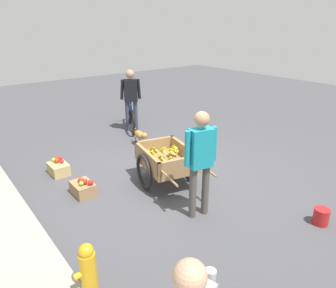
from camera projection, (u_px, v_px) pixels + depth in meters
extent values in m
plane|color=#47474C|center=(169.00, 181.00, 5.97)|extent=(24.00, 24.00, 0.00)
cube|color=#937047|center=(166.00, 163.00, 5.75)|extent=(1.25, 1.02, 0.10)
cube|color=#937047|center=(155.00, 145.00, 6.13)|extent=(0.23, 0.79, 0.24)
cube|color=#937047|center=(180.00, 165.00, 5.25)|extent=(0.23, 0.79, 0.24)
cube|color=#937047|center=(147.00, 158.00, 5.54)|extent=(1.09, 0.30, 0.24)
cube|color=#937047|center=(184.00, 151.00, 5.84)|extent=(1.09, 0.30, 0.24)
torus|color=black|center=(144.00, 172.00, 5.60)|extent=(0.64, 0.20, 0.64)
torus|color=black|center=(187.00, 163.00, 5.96)|extent=(0.64, 0.20, 0.64)
cylinder|color=gray|center=(166.00, 167.00, 5.78)|extent=(0.23, 0.87, 0.04)
cylinder|color=#937047|center=(169.00, 178.00, 4.87)|extent=(0.54, 0.15, 0.04)
cylinder|color=#937047|center=(207.00, 170.00, 5.14)|extent=(0.54, 0.15, 0.04)
cylinder|color=gray|center=(156.00, 164.00, 6.23)|extent=(0.04, 0.04, 0.35)
ellipsoid|color=gold|center=(175.00, 149.00, 5.86)|extent=(0.18, 0.07, 0.13)
ellipsoid|color=gold|center=(175.00, 149.00, 5.86)|extent=(0.17, 0.15, 0.11)
ellipsoid|color=gold|center=(174.00, 148.00, 5.87)|extent=(0.18, 0.05, 0.05)
ellipsoid|color=gold|center=(174.00, 147.00, 5.87)|extent=(0.18, 0.13, 0.10)
ellipsoid|color=gold|center=(173.00, 147.00, 5.88)|extent=(0.17, 0.10, 0.15)
ellipsoid|color=gold|center=(164.00, 152.00, 5.81)|extent=(0.17, 0.06, 0.14)
ellipsoid|color=gold|center=(163.00, 151.00, 5.82)|extent=(0.19, 0.11, 0.08)
ellipsoid|color=gold|center=(163.00, 150.00, 5.83)|extent=(0.19, 0.05, 0.09)
ellipsoid|color=gold|center=(162.00, 150.00, 5.83)|extent=(0.17, 0.07, 0.15)
ellipsoid|color=gold|center=(165.00, 151.00, 6.04)|extent=(0.18, 0.13, 0.13)
ellipsoid|color=gold|center=(165.00, 150.00, 6.04)|extent=(0.19, 0.12, 0.07)
ellipsoid|color=gold|center=(164.00, 149.00, 6.05)|extent=(0.19, 0.07, 0.09)
ellipsoid|color=gold|center=(163.00, 149.00, 6.05)|extent=(0.17, 0.07, 0.15)
ellipsoid|color=gold|center=(149.00, 153.00, 5.83)|extent=(0.17, 0.14, 0.14)
ellipsoid|color=gold|center=(148.00, 153.00, 5.83)|extent=(0.19, 0.07, 0.10)
ellipsoid|color=gold|center=(148.00, 152.00, 5.84)|extent=(0.17, 0.14, 0.05)
ellipsoid|color=gold|center=(147.00, 151.00, 5.84)|extent=(0.19, 0.12, 0.11)
ellipsoid|color=gold|center=(147.00, 151.00, 5.85)|extent=(0.18, 0.11, 0.14)
ellipsoid|color=gold|center=(154.00, 151.00, 5.80)|extent=(0.17, 0.14, 0.13)
ellipsoid|color=gold|center=(153.00, 151.00, 5.80)|extent=(0.19, 0.05, 0.09)
ellipsoid|color=gold|center=(153.00, 150.00, 5.80)|extent=(0.18, 0.13, 0.05)
ellipsoid|color=gold|center=(152.00, 149.00, 5.80)|extent=(0.19, 0.08, 0.10)
ellipsoid|color=gold|center=(152.00, 149.00, 5.81)|extent=(0.17, 0.08, 0.16)
ellipsoid|color=gold|center=(172.00, 152.00, 5.81)|extent=(0.19, 0.07, 0.13)
ellipsoid|color=gold|center=(172.00, 151.00, 5.81)|extent=(0.18, 0.13, 0.10)
ellipsoid|color=gold|center=(171.00, 151.00, 5.81)|extent=(0.17, 0.14, 0.05)
ellipsoid|color=gold|center=(170.00, 150.00, 5.82)|extent=(0.19, 0.07, 0.10)
ellipsoid|color=gold|center=(170.00, 149.00, 5.82)|extent=(0.18, 0.09, 0.13)
ellipsoid|color=gold|center=(157.00, 163.00, 5.50)|extent=(0.17, 0.07, 0.15)
ellipsoid|color=gold|center=(156.00, 162.00, 5.50)|extent=(0.19, 0.09, 0.10)
ellipsoid|color=gold|center=(156.00, 161.00, 5.51)|extent=(0.19, 0.11, 0.05)
ellipsoid|color=gold|center=(155.00, 160.00, 5.51)|extent=(0.18, 0.12, 0.10)
ellipsoid|color=gold|center=(154.00, 160.00, 5.51)|extent=(0.18, 0.06, 0.14)
ellipsoid|color=gold|center=(162.00, 159.00, 5.41)|extent=(0.18, 0.07, 0.12)
ellipsoid|color=gold|center=(161.00, 158.00, 5.42)|extent=(0.19, 0.10, 0.05)
ellipsoid|color=gold|center=(160.00, 157.00, 5.43)|extent=(0.17, 0.11, 0.14)
ellipsoid|color=gold|center=(153.00, 155.00, 5.57)|extent=(0.18, 0.07, 0.13)
ellipsoid|color=gold|center=(152.00, 154.00, 5.58)|extent=(0.19, 0.06, 0.09)
ellipsoid|color=gold|center=(152.00, 153.00, 5.58)|extent=(0.19, 0.05, 0.08)
ellipsoid|color=gold|center=(151.00, 153.00, 5.59)|extent=(0.18, 0.11, 0.13)
ellipsoid|color=gold|center=(161.00, 160.00, 5.49)|extent=(0.18, 0.07, 0.13)
ellipsoid|color=gold|center=(161.00, 159.00, 5.49)|extent=(0.19, 0.06, 0.08)
ellipsoid|color=gold|center=(160.00, 158.00, 5.50)|extent=(0.19, 0.11, 0.08)
ellipsoid|color=gold|center=(159.00, 157.00, 5.51)|extent=(0.17, 0.13, 0.14)
ellipsoid|color=gold|center=(174.00, 168.00, 5.33)|extent=(0.18, 0.05, 0.12)
ellipsoid|color=gold|center=(174.00, 168.00, 5.33)|extent=(0.19, 0.09, 0.09)
ellipsoid|color=gold|center=(173.00, 167.00, 5.34)|extent=(0.19, 0.08, 0.08)
ellipsoid|color=gold|center=(172.00, 166.00, 5.34)|extent=(0.18, 0.08, 0.13)
ellipsoid|color=gold|center=(171.00, 161.00, 5.49)|extent=(0.18, 0.13, 0.13)
ellipsoid|color=gold|center=(170.00, 160.00, 5.50)|extent=(0.19, 0.10, 0.05)
ellipsoid|color=gold|center=(170.00, 159.00, 5.51)|extent=(0.17, 0.06, 0.16)
ellipsoid|color=gold|center=(156.00, 151.00, 5.75)|extent=(0.19, 0.07, 0.12)
ellipsoid|color=gold|center=(155.00, 150.00, 5.76)|extent=(0.18, 0.06, 0.05)
ellipsoid|color=gold|center=(154.00, 149.00, 5.77)|extent=(0.18, 0.11, 0.14)
ellipsoid|color=gold|center=(176.00, 151.00, 5.88)|extent=(0.17, 0.13, 0.14)
ellipsoid|color=gold|center=(176.00, 150.00, 5.89)|extent=(0.18, 0.06, 0.05)
ellipsoid|color=gold|center=(175.00, 149.00, 5.91)|extent=(0.18, 0.07, 0.15)
cylinder|color=#4C4742|center=(193.00, 193.00, 4.74)|extent=(0.11, 0.11, 0.82)
cylinder|color=#4C4742|center=(205.00, 190.00, 4.83)|extent=(0.11, 0.11, 0.82)
cube|color=teal|center=(201.00, 148.00, 4.53)|extent=(0.27, 0.38, 0.58)
sphere|color=tan|center=(202.00, 119.00, 4.37)|extent=(0.22, 0.22, 0.22)
cylinder|color=teal|center=(187.00, 149.00, 4.43)|extent=(0.08, 0.09, 0.52)
cylinder|color=teal|center=(214.00, 144.00, 4.61)|extent=(0.08, 0.09, 0.52)
torus|color=black|center=(130.00, 112.00, 9.21)|extent=(0.62, 0.35, 0.66)
torus|color=black|center=(133.00, 122.00, 8.30)|extent=(0.62, 0.35, 0.66)
cylinder|color=#234C93|center=(131.00, 103.00, 8.61)|extent=(0.55, 0.30, 0.04)
cylinder|color=#234C93|center=(131.00, 110.00, 8.57)|extent=(0.11, 0.08, 0.45)
cylinder|color=#234C93|center=(130.00, 109.00, 8.86)|extent=(0.49, 0.27, 0.43)
ellipsoid|color=black|center=(131.00, 101.00, 8.45)|extent=(0.20, 0.08, 0.06)
cylinder|color=#234C93|center=(129.00, 96.00, 8.99)|extent=(0.23, 0.42, 0.03)
cylinder|color=#333851|center=(128.00, 116.00, 8.57)|extent=(0.11, 0.11, 0.81)
cylinder|color=#333851|center=(136.00, 116.00, 8.61)|extent=(0.11, 0.11, 0.81)
cube|color=black|center=(131.00, 90.00, 8.34)|extent=(0.33, 0.39, 0.57)
sphere|color=tan|center=(130.00, 74.00, 8.19)|extent=(0.22, 0.22, 0.22)
cylinder|color=black|center=(122.00, 90.00, 8.29)|extent=(0.08, 0.13, 0.52)
cylinder|color=black|center=(139.00, 89.00, 8.37)|extent=(0.08, 0.11, 0.52)
ellipsoid|color=#AD7A38|center=(140.00, 135.00, 7.58)|extent=(0.46, 0.25, 0.18)
sphere|color=#AD7A38|center=(144.00, 136.00, 7.34)|extent=(0.14, 0.14, 0.14)
cylinder|color=#AD7A38|center=(135.00, 130.00, 7.79)|extent=(0.11, 0.04, 0.12)
cylinder|color=#AD7A38|center=(144.00, 143.00, 7.56)|extent=(0.04, 0.04, 0.18)
cylinder|color=#AD7A38|center=(140.00, 144.00, 7.51)|extent=(0.04, 0.04, 0.18)
cylinder|color=#AD7A38|center=(140.00, 140.00, 7.77)|extent=(0.04, 0.04, 0.18)
cylinder|color=#AD7A38|center=(136.00, 140.00, 7.73)|extent=(0.04, 0.04, 0.18)
cylinder|color=gold|center=(89.00, 275.00, 3.39)|extent=(0.18, 0.18, 0.55)
sphere|color=gold|center=(86.00, 251.00, 3.27)|extent=(0.16, 0.16, 0.16)
cylinder|color=gold|center=(84.00, 265.00, 3.45)|extent=(0.10, 0.07, 0.07)
cylinder|color=gold|center=(78.00, 276.00, 3.30)|extent=(0.07, 0.10, 0.07)
cylinder|color=#B21E1E|center=(321.00, 216.00, 4.66)|extent=(0.22, 0.22, 0.25)
cube|color=tan|center=(59.00, 169.00, 6.19)|extent=(0.44, 0.32, 0.22)
sphere|color=red|center=(62.00, 161.00, 6.17)|extent=(0.08, 0.08, 0.08)
sphere|color=#B23319|center=(57.00, 161.00, 6.17)|extent=(0.10, 0.10, 0.10)
sphere|color=red|center=(60.00, 158.00, 6.27)|extent=(0.10, 0.10, 0.10)
sphere|color=#B23319|center=(57.00, 159.00, 6.25)|extent=(0.09, 0.09, 0.09)
sphere|color=#B23319|center=(59.00, 158.00, 6.30)|extent=(0.08, 0.08, 0.08)
sphere|color=#99BF33|center=(54.00, 160.00, 6.22)|extent=(0.08, 0.08, 0.08)
sphere|color=red|center=(55.00, 160.00, 6.25)|extent=(0.07, 0.07, 0.07)
cube|color=#99754C|center=(83.00, 189.00, 5.46)|extent=(0.44, 0.32, 0.22)
sphere|color=#B23319|center=(90.00, 183.00, 5.34)|extent=(0.08, 0.08, 0.08)
sphere|color=red|center=(91.00, 182.00, 5.34)|extent=(0.10, 0.10, 0.10)
sphere|color=red|center=(80.00, 180.00, 5.43)|extent=(0.07, 0.07, 0.07)
sphere|color=#B23319|center=(81.00, 180.00, 5.43)|extent=(0.09, 0.09, 0.09)
sphere|color=#99BF33|center=(81.00, 183.00, 5.32)|extent=(0.08, 0.08, 0.08)
sphere|color=red|center=(85.00, 182.00, 5.37)|extent=(0.10, 0.10, 0.10)
sphere|color=tan|center=(190.00, 276.00, 1.81)|extent=(0.21, 0.21, 0.21)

